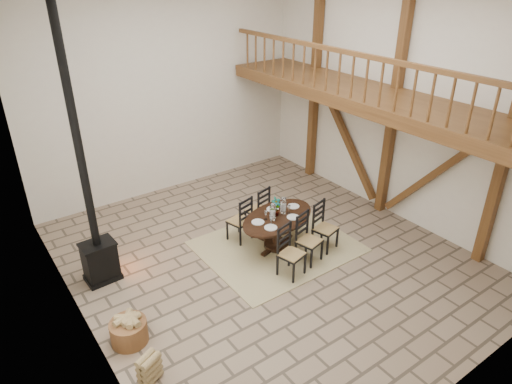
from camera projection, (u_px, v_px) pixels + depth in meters
ground at (266, 257)px, 9.12m from camera, size 8.00×8.00×0.00m
room_shell at (320, 100)px, 8.36m from camera, size 7.02×8.02×5.01m
rug at (277, 246)px, 9.44m from camera, size 3.00×2.50×0.02m
dining_table at (282, 232)px, 9.20m from camera, size 2.00×2.22×1.13m
wood_stove at (94, 226)px, 7.98m from camera, size 0.63×0.50×5.00m
log_basket at (129, 331)px, 7.03m from camera, size 0.57×0.57×0.47m
log_stack at (149, 368)px, 6.37m from camera, size 0.38×0.33×0.44m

